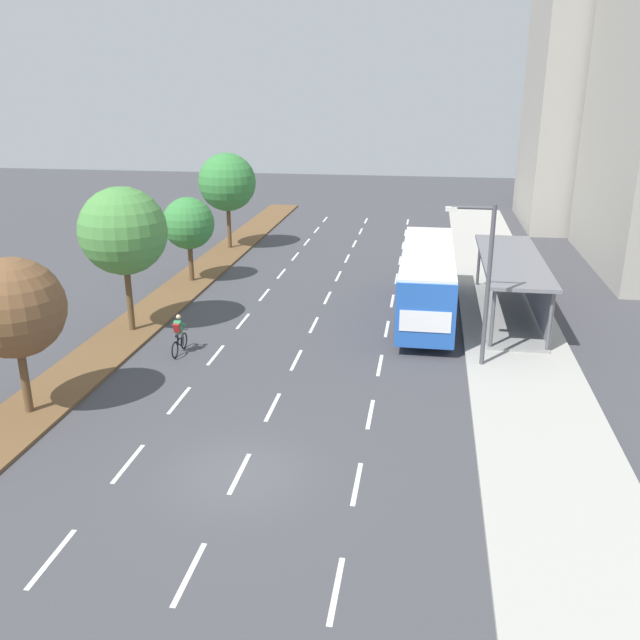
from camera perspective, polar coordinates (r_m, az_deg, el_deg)
name	(u,v)px	position (r m, az deg, el deg)	size (l,w,h in m)	color
ground_plane	(239,474)	(20.76, -6.80, -12.72)	(140.00, 140.00, 0.00)	#424247
median_strip	(194,279)	(40.73, -10.55, 3.39)	(2.60, 52.00, 0.12)	brown
sidewalk_right	(499,292)	(38.67, 14.82, 2.25)	(4.50, 52.00, 0.15)	#ADAAA3
lane_divider_left	(264,295)	(37.36, -4.69, 2.13)	(0.14, 46.56, 0.01)	white
lane_divider_center	(327,298)	(36.71, 0.63, 1.88)	(0.14, 46.56, 0.01)	white
lane_divider_right	(392,301)	(36.38, 6.09, 1.61)	(0.14, 46.56, 0.01)	white
bus_shelter	(516,281)	(34.37, 16.12, 3.15)	(2.90, 10.54, 2.86)	gray
bus	(427,276)	(33.61, 8.97, 3.67)	(2.54, 11.29, 3.37)	#2356B2
cyclist	(179,336)	(29.52, -11.76, -1.31)	(0.46, 1.82, 1.71)	black
median_tree_nearest	(14,308)	(24.69, -24.29, 0.91)	(3.39, 3.39, 5.49)	brown
median_tree_second	(123,231)	(31.60, -16.19, 7.16)	(3.92, 3.92, 6.60)	brown
median_tree_third	(188,223)	(39.55, -10.98, 7.95)	(2.94, 2.94, 4.82)	brown
median_tree_fourth	(227,182)	(47.36, -7.80, 11.38)	(3.90, 3.90, 6.46)	brown
streetlight	(484,275)	(27.27, 13.60, 3.69)	(1.91, 0.24, 6.50)	#4C4C51
building_mid_right	(615,52)	(59.80, 23.50, 19.95)	(11.54, 11.87, 26.48)	#A39E93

